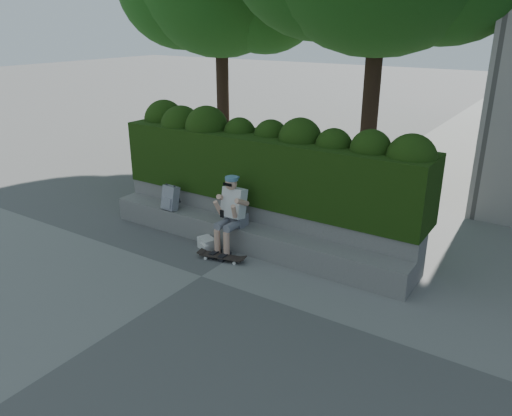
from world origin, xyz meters
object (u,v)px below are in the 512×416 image
Objects in this scene: backpack_ground at (207,243)px; person at (232,211)px; skateboard at (222,257)px; backpack_plaid at (170,198)px.

person is at bearing 47.73° from backpack_ground.
skateboard is 1.72× the size of backpack_plaid.
skateboard is at bearing -12.61° from backpack_plaid.
person is 2.97× the size of backpack_plaid.
backpack_ground is at bearing -155.09° from person.
backpack_ground is at bearing 143.08° from skateboard.
backpack_plaid is at bearing 176.94° from person.
backpack_plaid reaches higher than skateboard.
person is 0.80m from backpack_ground.
skateboard is 0.55m from backpack_ground.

